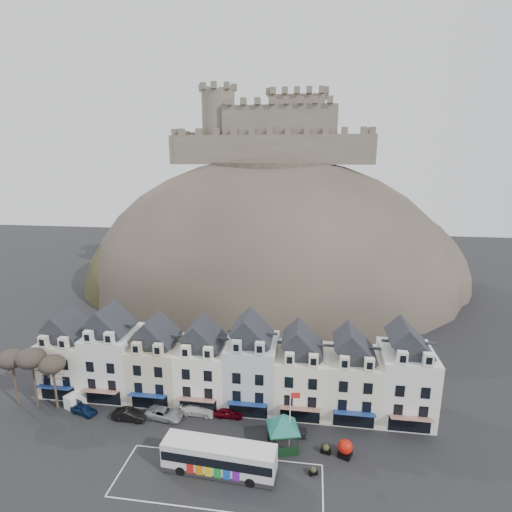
{
  "coord_description": "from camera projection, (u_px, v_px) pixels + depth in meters",
  "views": [
    {
      "loc": [
        11.06,
        -33.53,
        33.54
      ],
      "look_at": [
        2.73,
        24.0,
        19.24
      ],
      "focal_mm": 28.0,
      "sensor_mm": 36.0,
      "label": 1
    }
  ],
  "objects": [
    {
      "name": "ground",
      "position": [
        197.0,
        487.0,
        41.78
      ],
      "size": [
        300.0,
        300.0,
        0.0
      ],
      "primitive_type": "plane",
      "color": "black",
      "rests_on": "ground"
    },
    {
      "name": "coach_bay_markings",
      "position": [
        219.0,
        480.0,
        42.7
      ],
      "size": [
        22.0,
        7.5,
        0.01
      ],
      "primitive_type": "cube",
      "color": "silver",
      "rests_on": "ground"
    },
    {
      "name": "townhouse_terrace",
      "position": [
        230.0,
        365.0,
        55.84
      ],
      "size": [
        54.4,
        9.35,
        11.8
      ],
      "color": "silver",
      "rests_on": "ground"
    },
    {
      "name": "castle_hill",
      "position": [
        274.0,
        285.0,
        107.84
      ],
      "size": [
        100.0,
        76.0,
        68.0
      ],
      "color": "#38332B",
      "rests_on": "ground"
    },
    {
      "name": "castle",
      "position": [
        276.0,
        132.0,
        105.08
      ],
      "size": [
        50.2,
        22.2,
        22.0
      ],
      "color": "#5F5848",
      "rests_on": "ground"
    },
    {
      "name": "tree_left_far",
      "position": [
        11.0,
        359.0,
        54.26
      ],
      "size": [
        3.61,
        3.61,
        8.24
      ],
      "color": "#362A22",
      "rests_on": "ground"
    },
    {
      "name": "tree_left_mid",
      "position": [
        31.0,
        359.0,
        53.76
      ],
      "size": [
        3.78,
        3.78,
        8.64
      ],
      "color": "#362A22",
      "rests_on": "ground"
    },
    {
      "name": "tree_left_near",
      "position": [
        52.0,
        365.0,
        53.51
      ],
      "size": [
        3.43,
        3.43,
        7.84
      ],
      "color": "#362A22",
      "rests_on": "ground"
    },
    {
      "name": "bus",
      "position": [
        219.0,
        456.0,
        43.41
      ],
      "size": [
        12.66,
        3.71,
        3.53
      ],
      "rotation": [
        0.0,
        0.0,
        -0.06
      ],
      "color": "#262628",
      "rests_on": "ground"
    },
    {
      "name": "bus_shelter",
      "position": [
        283.0,
        422.0,
        46.64
      ],
      "size": [
        7.01,
        7.01,
        4.6
      ],
      "rotation": [
        0.0,
        0.0,
        0.26
      ],
      "color": "black",
      "rests_on": "ground"
    },
    {
      "name": "red_buoy",
      "position": [
        345.0,
        448.0,
        45.9
      ],
      "size": [
        1.86,
        1.86,
        2.11
      ],
      "rotation": [
        0.0,
        0.0,
        -0.4
      ],
      "color": "black",
      "rests_on": "ground"
    },
    {
      "name": "flagpole",
      "position": [
        291.0,
        417.0,
        45.85
      ],
      "size": [
        1.16,
        0.19,
        8.0
      ],
      "rotation": [
        0.0,
        0.0,
        0.1
      ],
      "color": "silver",
      "rests_on": "ground"
    },
    {
      "name": "white_van",
      "position": [
        81.0,
        397.0,
        55.94
      ],
      "size": [
        3.22,
        4.43,
        1.86
      ],
      "rotation": [
        0.0,
        0.0,
        -0.4
      ],
      "color": "white",
      "rests_on": "ground"
    },
    {
      "name": "planter_west",
      "position": [
        313.0,
        471.0,
        43.37
      ],
      "size": [
        1.04,
        0.82,
        0.93
      ],
      "rotation": [
        0.0,
        0.0,
        0.43
      ],
      "color": "black",
      "rests_on": "ground"
    },
    {
      "name": "planter_east",
      "position": [
        326.0,
        449.0,
        46.51
      ],
      "size": [
        1.26,
        0.85,
        1.15
      ],
      "rotation": [
        0.0,
        0.0,
        -0.26
      ],
      "color": "black",
      "rests_on": "ground"
    },
    {
      "name": "car_navy",
      "position": [
        84.0,
        409.0,
        53.68
      ],
      "size": [
        4.1,
        2.55,
        1.3
      ],
      "primitive_type": "imported",
      "rotation": [
        0.0,
        0.0,
        1.29
      ],
      "color": "#0C1C3E",
      "rests_on": "ground"
    },
    {
      "name": "car_black",
      "position": [
        130.0,
        415.0,
        52.4
      ],
      "size": [
        4.52,
        1.67,
        1.48
      ],
      "primitive_type": "imported",
      "rotation": [
        0.0,
        0.0,
        1.55
      ],
      "color": "black",
      "rests_on": "ground"
    },
    {
      "name": "car_silver",
      "position": [
        164.0,
        413.0,
        52.73
      ],
      "size": [
        5.25,
        3.03,
        1.4
      ],
      "primitive_type": "imported",
      "rotation": [
        0.0,
        0.0,
        1.42
      ],
      "color": "#9A9CA1",
      "rests_on": "ground"
    },
    {
      "name": "car_white",
      "position": [
        198.0,
        409.0,
        53.63
      ],
      "size": [
        4.83,
        2.15,
        1.38
      ],
      "primitive_type": "imported",
      "rotation": [
        0.0,
        0.0,
        1.52
      ],
      "color": "white",
      "rests_on": "ground"
    },
    {
      "name": "car_maroon",
      "position": [
        229.0,
        412.0,
        53.04
      ],
      "size": [
        3.94,
        1.63,
        1.33
      ],
      "primitive_type": "imported",
      "rotation": [
        0.0,
        0.0,
        1.59
      ],
      "color": "#52040F",
      "rests_on": "ground"
    },
    {
      "name": "car_charcoal",
      "position": [
        291.0,
        431.0,
        49.47
      ],
      "size": [
        4.02,
        1.47,
        1.31
      ],
      "primitive_type": "imported",
      "rotation": [
        0.0,
        0.0,
        1.59
      ],
      "color": "black",
      "rests_on": "ground"
    }
  ]
}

